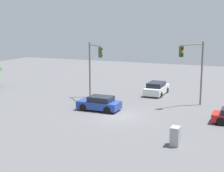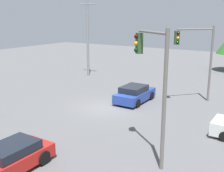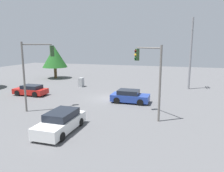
{
  "view_description": "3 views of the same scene",
  "coord_description": "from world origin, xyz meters",
  "px_view_note": "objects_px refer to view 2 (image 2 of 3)",
  "views": [
    {
      "loc": [
        -27.92,
        -11.27,
        8.38
      ],
      "look_at": [
        0.99,
        1.06,
        2.49
      ],
      "focal_mm": 55.0,
      "sensor_mm": 36.0,
      "label": 1
    },
    {
      "loc": [
        11.5,
        -17.33,
        6.96
      ],
      "look_at": [
        0.83,
        -0.63,
        1.96
      ],
      "focal_mm": 45.0,
      "sensor_mm": 36.0,
      "label": 2
    },
    {
      "loc": [
        23.6,
        7.35,
        6.24
      ],
      "look_at": [
        1.44,
        0.51,
        1.78
      ],
      "focal_mm": 35.0,
      "sensor_mm": 36.0,
      "label": 3
    }
  ],
  "objects_px": {
    "sedan_red": "(10,158)",
    "sedan_blue": "(135,94)",
    "traffic_signal_cross": "(198,51)",
    "traffic_signal_main": "(153,73)"
  },
  "relations": [
    {
      "from": "traffic_signal_cross",
      "to": "sedan_red",
      "type": "bearing_deg",
      "value": 28.32
    },
    {
      "from": "traffic_signal_main",
      "to": "sedan_blue",
      "type": "bearing_deg",
      "value": -19.03
    },
    {
      "from": "sedan_red",
      "to": "sedan_blue",
      "type": "bearing_deg",
      "value": -88.89
    },
    {
      "from": "traffic_signal_main",
      "to": "traffic_signal_cross",
      "type": "relative_size",
      "value": 1.05
    },
    {
      "from": "sedan_blue",
      "to": "traffic_signal_cross",
      "type": "height_order",
      "value": "traffic_signal_cross"
    },
    {
      "from": "sedan_blue",
      "to": "traffic_signal_cross",
      "type": "bearing_deg",
      "value": 31.82
    },
    {
      "from": "sedan_red",
      "to": "traffic_signal_cross",
      "type": "height_order",
      "value": "traffic_signal_cross"
    },
    {
      "from": "sedan_red",
      "to": "traffic_signal_cross",
      "type": "xyz_separation_m",
      "value": [
        3.94,
        15.07,
        3.57
      ]
    },
    {
      "from": "sedan_blue",
      "to": "traffic_signal_main",
      "type": "relative_size",
      "value": 0.63
    },
    {
      "from": "sedan_blue",
      "to": "sedan_red",
      "type": "bearing_deg",
      "value": -88.89
    }
  ]
}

